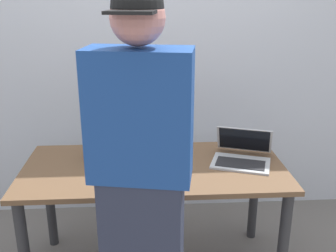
{
  "coord_description": "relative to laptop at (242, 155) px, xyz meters",
  "views": [
    {
      "loc": [
        -0.05,
        -2.14,
        1.73
      ],
      "look_at": [
        0.08,
        0.0,
        0.98
      ],
      "focal_mm": 42.21,
      "sensor_mm": 36.0,
      "label": 1
    }
  ],
  "objects": [
    {
      "name": "desk",
      "position": [
        -0.54,
        -0.04,
        -0.14
      ],
      "size": [
        1.55,
        0.73,
        0.73
      ],
      "color": "brown",
      "rests_on": "ground"
    },
    {
      "name": "laptop",
      "position": [
        0.0,
        0.0,
        0.0
      ],
      "size": [
        0.43,
        0.42,
        0.19
      ],
      "color": "#B7BABC",
      "rests_on": "desk"
    },
    {
      "name": "beer_bottle_dark",
      "position": [
        -0.93,
        0.1,
        0.06
      ],
      "size": [
        0.07,
        0.07,
        0.27
      ],
      "color": "brown",
      "rests_on": "desk"
    },
    {
      "name": "beer_bottle_amber",
      "position": [
        -0.77,
        0.17,
        0.09
      ],
      "size": [
        0.08,
        0.08,
        0.34
      ],
      "color": "#1E5123",
      "rests_on": "desk"
    },
    {
      "name": "beer_bottle_brown",
      "position": [
        -0.85,
        0.04,
        0.08
      ],
      "size": [
        0.08,
        0.08,
        0.32
      ],
      "color": "#472B14",
      "rests_on": "desk"
    },
    {
      "name": "person_figure",
      "position": [
        -0.61,
        -0.65,
        0.14
      ],
      "size": [
        0.46,
        0.33,
        1.77
      ],
      "color": "#2D3347",
      "rests_on": "ground"
    },
    {
      "name": "back_wall",
      "position": [
        -0.54,
        0.79,
        0.53
      ],
      "size": [
        6.0,
        0.1,
        2.6
      ],
      "primitive_type": "cube",
      "color": "silver",
      "rests_on": "ground"
    }
  ]
}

